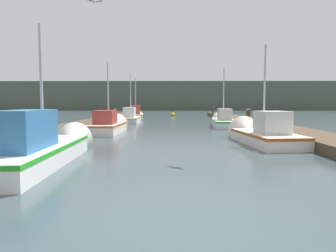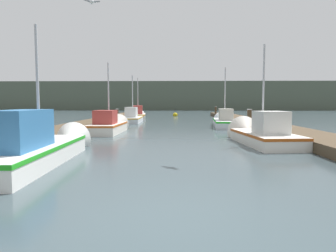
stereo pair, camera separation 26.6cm
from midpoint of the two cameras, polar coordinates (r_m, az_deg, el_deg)
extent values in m
plane|color=#38474C|center=(4.59, 1.87, -17.28)|extent=(200.00, 200.00, 0.00)
cube|color=#4C3D2B|center=(21.14, -14.52, 0.23)|extent=(2.24, 40.00, 0.38)
cube|color=#4C3D2B|center=(21.16, 17.69, 0.17)|extent=(2.24, 40.00, 0.38)
cube|color=#4C5647|center=(73.97, 1.54, 5.65)|extent=(120.00, 16.00, 6.44)
cube|color=silver|center=(8.89, -23.39, -5.11)|extent=(1.62, 5.23, 0.55)
cube|color=#1F991D|center=(8.86, -23.43, -3.73)|extent=(1.65, 5.26, 0.10)
cone|color=silver|center=(11.77, -17.61, -2.68)|extent=(1.38, 1.05, 1.34)
cube|color=#2D6699|center=(8.21, -25.29, -0.60)|extent=(0.96, 2.06, 0.97)
cylinder|color=#B2B2B7|center=(9.15, -22.83, 7.28)|extent=(0.08, 0.08, 3.30)
cube|color=silver|center=(12.73, 18.58, -2.31)|extent=(2.06, 4.20, 0.50)
cube|color=#AA4B15|center=(12.71, 18.60, -1.46)|extent=(2.09, 4.23, 0.10)
cone|color=silver|center=(14.97, 15.06, -1.24)|extent=(1.66, 0.90, 1.60)
cube|color=silver|center=(12.21, 19.57, 0.62)|extent=(1.18, 1.34, 0.88)
cylinder|color=#B2B2B7|center=(12.95, 18.29, 6.79)|extent=(0.08, 0.08, 3.55)
cube|color=silver|center=(17.08, -10.97, -0.40)|extent=(1.56, 3.94, 0.55)
cube|color=#BD561D|center=(17.07, -10.98, 0.32)|extent=(1.59, 3.97, 0.10)
cone|color=silver|center=(19.37, -9.33, 0.19)|extent=(1.42, 0.82, 1.41)
cube|color=#99332D|center=(16.57, -11.40, 1.67)|extent=(1.08, 1.34, 0.74)
cylinder|color=#B2B2B7|center=(17.32, -10.83, 6.21)|extent=(0.08, 0.08, 3.41)
cube|color=silver|center=(21.40, 11.15, 0.53)|extent=(1.87, 5.05, 0.52)
cube|color=#1BB118|center=(21.38, 11.16, 1.05)|extent=(1.91, 5.08, 0.10)
cone|color=silver|center=(24.48, 10.58, 1.02)|extent=(1.47, 1.38, 1.37)
cube|color=#B2AD9E|center=(20.75, 11.31, 2.18)|extent=(1.03, 1.73, 0.77)
cylinder|color=#B2B2B7|center=(21.73, 11.15, 6.10)|extent=(0.08, 0.08, 3.66)
cube|color=silver|center=(26.02, -6.54, 1.22)|extent=(1.57, 4.54, 0.47)
cube|color=gold|center=(26.01, -6.54, 1.60)|extent=(1.60, 4.57, 0.10)
cone|color=silver|center=(28.70, -5.87, 1.52)|extent=(1.43, 0.92, 1.42)
cube|color=silver|center=(25.43, -6.71, 2.63)|extent=(0.94, 1.54, 0.85)
cylinder|color=#B2B2B7|center=(26.32, -6.49, 5.69)|extent=(0.08, 0.08, 3.61)
cube|color=silver|center=(30.05, -5.50, 1.78)|extent=(1.81, 4.00, 0.59)
cube|color=#BB841A|center=(30.04, -5.50, 2.23)|extent=(1.84, 4.03, 0.10)
cone|color=silver|center=(32.39, -5.39, 1.97)|extent=(1.44, 0.93, 1.37)
cube|color=#99332D|center=(29.54, -5.53, 3.12)|extent=(1.06, 1.65, 0.83)
cylinder|color=#B2B2B7|center=(30.31, -5.51, 5.77)|extent=(0.08, 0.08, 3.60)
cylinder|color=#473523|center=(25.17, -9.38, 1.85)|extent=(0.25, 0.25, 1.15)
cylinder|color=silver|center=(25.15, -9.39, 3.20)|extent=(0.28, 0.28, 0.04)
cylinder|color=#473523|center=(19.97, 15.59, 1.21)|extent=(0.28, 0.28, 1.24)
cylinder|color=silver|center=(19.95, 15.63, 3.06)|extent=(0.33, 0.33, 0.04)
cylinder|color=#473523|center=(36.21, 9.27, 2.70)|extent=(0.22, 0.22, 1.23)
cylinder|color=silver|center=(36.20, 9.28, 3.70)|extent=(0.25, 0.25, 0.04)
sphere|color=gold|center=(37.51, 1.59, 2.13)|extent=(0.60, 0.60, 0.60)
cylinder|color=black|center=(37.49, 1.59, 2.97)|extent=(0.06, 0.06, 0.50)
ellipsoid|color=white|center=(11.50, -13.63, 21.99)|extent=(0.24, 0.31, 0.12)
cube|color=gray|center=(11.53, -12.90, 22.06)|extent=(0.30, 0.22, 0.07)
cube|color=gray|center=(11.49, -14.36, 22.11)|extent=(0.30, 0.22, 0.07)
camera|label=1|loc=(0.13, -89.53, 0.04)|focal=32.00mm
camera|label=2|loc=(0.13, 90.47, -0.04)|focal=32.00mm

